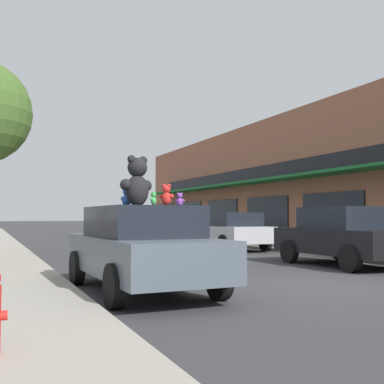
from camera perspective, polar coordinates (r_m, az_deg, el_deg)
ground_plane at (r=9.85m, az=14.37°, el=-10.84°), size 260.00×260.00×0.00m
storefront_row at (r=29.25m, az=18.49°, el=1.03°), size 12.92×36.40×6.59m
plush_art_car at (r=8.92m, az=-6.06°, el=-6.44°), size 2.06×4.52×1.56m
teddy_bear_giant at (r=8.90m, az=-6.53°, el=1.20°), size 0.71×0.50×0.94m
teddy_bear_blue at (r=9.20m, az=-7.77°, el=-0.60°), size 0.24×0.27×0.38m
teddy_bear_orange at (r=9.97m, az=-7.77°, el=-1.22°), size 0.14×0.15×0.22m
teddy_bear_green at (r=7.79m, az=-4.58°, el=-0.79°), size 0.15×0.15×0.22m
teddy_bear_yellow at (r=9.60m, az=-6.50°, el=-0.72°), size 0.28×0.20×0.37m
teddy_bear_purple at (r=8.90m, az=-1.46°, el=-0.92°), size 0.18×0.17×0.26m
teddy_bear_red at (r=7.91m, az=-3.05°, el=-0.35°), size 0.23×0.24×0.35m
parked_car_far_center at (r=14.07m, az=17.62°, el=-4.93°), size 2.10×4.15×1.63m
parked_car_far_right at (r=19.94m, az=4.23°, el=-4.44°), size 2.03×4.63×1.52m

